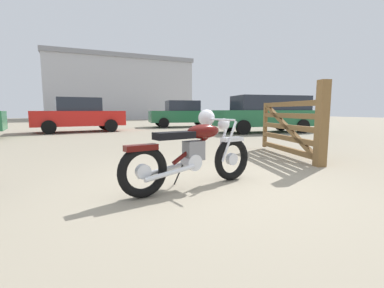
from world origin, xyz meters
The scene contains 7 objects.
ground_plane centered at (0.00, 0.00, 0.00)m, with size 80.00×80.00×0.00m, color gray.
vintage_motorcycle centered at (-0.20, 0.11, 0.49)m, with size 2.05×0.83×1.07m.
timber_gate centered at (2.68, 1.41, 0.70)m, with size 0.65×2.51×1.60m.
dark_sedan_left centered at (-1.91, 11.16, 0.84)m, with size 4.38×2.31×1.67m.
white_estate_far centered at (6.49, 7.47, 0.94)m, with size 4.88×2.39×1.74m.
silver_sedan_mid centered at (4.20, 13.12, 0.84)m, with size 4.36×2.28×1.67m.
industrial_building centered at (2.38, 34.39, 3.74)m, with size 17.45×13.47×7.47m.
Camera 1 is at (-1.55, -3.21, 1.04)m, focal length 24.96 mm.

